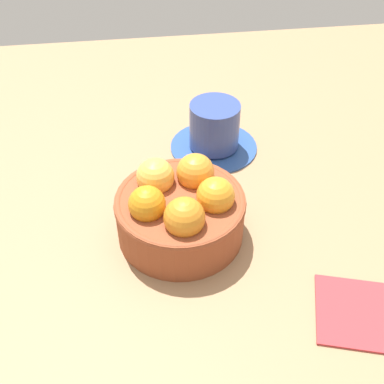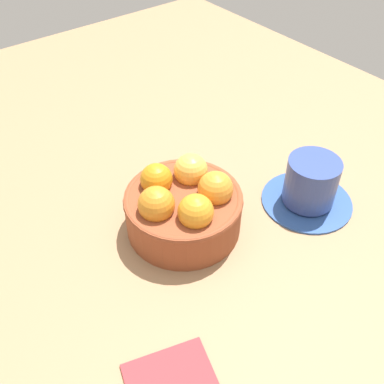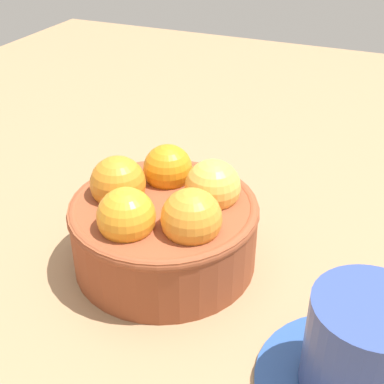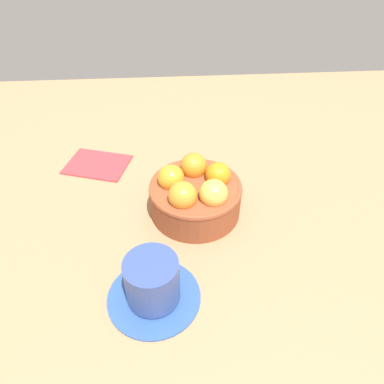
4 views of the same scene
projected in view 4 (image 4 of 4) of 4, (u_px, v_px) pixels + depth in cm
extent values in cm
cube|color=#997551|center=(195.00, 221.00, 65.52)|extent=(137.79, 112.64, 4.96)
cylinder|color=brown|center=(195.00, 199.00, 62.06)|extent=(15.15, 15.15, 5.68)
torus|color=brown|center=(196.00, 188.00, 60.47)|extent=(15.35, 15.35, 1.00)
sphere|color=orange|center=(171.00, 178.00, 60.21)|extent=(4.41, 4.41, 4.41)
sphere|color=orange|center=(183.00, 196.00, 56.89)|extent=(4.56, 4.56, 4.56)
sphere|color=#F0AF48|center=(213.00, 193.00, 57.30)|extent=(4.55, 4.55, 4.55)
sphere|color=orange|center=(218.00, 175.00, 60.86)|extent=(4.22, 4.22, 4.22)
sphere|color=orange|center=(193.00, 166.00, 62.66)|extent=(4.57, 4.57, 4.57)
cylinder|color=#2B4E94|center=(154.00, 296.00, 50.64)|extent=(12.82, 12.82, 0.60)
cylinder|color=#33478C|center=(152.00, 280.00, 48.27)|extent=(7.22, 7.22, 6.68)
cube|color=#B23338|center=(97.00, 164.00, 73.79)|extent=(13.96, 11.92, 0.60)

